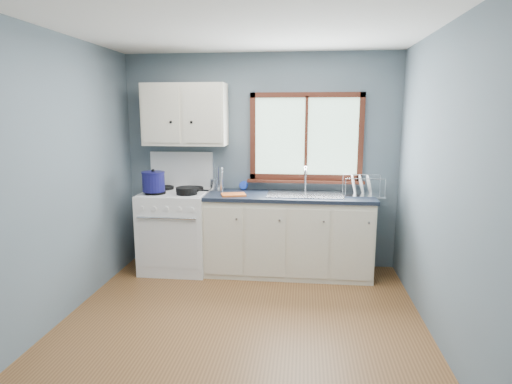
# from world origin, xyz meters

# --- Properties ---
(floor) EXTENTS (3.20, 3.60, 0.02)m
(floor) POSITION_xyz_m (0.00, 0.00, -0.01)
(floor) COLOR brown
(floor) RESTS_ON ground
(ceiling) EXTENTS (3.20, 3.60, 0.02)m
(ceiling) POSITION_xyz_m (0.00, 0.00, 2.51)
(ceiling) COLOR white
(ceiling) RESTS_ON wall_back
(wall_back) EXTENTS (3.20, 0.02, 2.50)m
(wall_back) POSITION_xyz_m (0.00, 1.81, 1.25)
(wall_back) COLOR slate
(wall_back) RESTS_ON ground
(wall_front) EXTENTS (3.20, 0.02, 2.50)m
(wall_front) POSITION_xyz_m (0.00, -1.81, 1.25)
(wall_front) COLOR slate
(wall_front) RESTS_ON ground
(wall_left) EXTENTS (0.02, 3.60, 2.50)m
(wall_left) POSITION_xyz_m (-1.61, 0.00, 1.25)
(wall_left) COLOR slate
(wall_left) RESTS_ON ground
(wall_right) EXTENTS (0.02, 3.60, 2.50)m
(wall_right) POSITION_xyz_m (1.61, 0.00, 1.25)
(wall_right) COLOR slate
(wall_right) RESTS_ON ground
(gas_range) EXTENTS (0.76, 0.69, 1.36)m
(gas_range) POSITION_xyz_m (-0.95, 1.47, 0.49)
(gas_range) COLOR white
(gas_range) RESTS_ON floor
(base_cabinets) EXTENTS (1.85, 0.60, 0.88)m
(base_cabinets) POSITION_xyz_m (0.36, 1.49, 0.41)
(base_cabinets) COLOR beige
(base_cabinets) RESTS_ON floor
(countertop) EXTENTS (1.89, 0.64, 0.04)m
(countertop) POSITION_xyz_m (0.36, 1.49, 0.90)
(countertop) COLOR black
(countertop) RESTS_ON base_cabinets
(sink) EXTENTS (0.84, 0.46, 0.44)m
(sink) POSITION_xyz_m (0.54, 1.49, 0.86)
(sink) COLOR silver
(sink) RESTS_ON countertop
(window) EXTENTS (1.36, 0.10, 1.03)m
(window) POSITION_xyz_m (0.54, 1.77, 1.48)
(window) COLOR #9EC6A8
(window) RESTS_ON wall_back
(upper_cabinets) EXTENTS (0.95, 0.35, 0.70)m
(upper_cabinets) POSITION_xyz_m (-0.85, 1.63, 1.80)
(upper_cabinets) COLOR beige
(upper_cabinets) RESTS_ON wall_back
(skillet) EXTENTS (0.39, 0.29, 0.05)m
(skillet) POSITION_xyz_m (-0.76, 1.32, 0.99)
(skillet) COLOR black
(skillet) RESTS_ON gas_range
(stockpot) EXTENTS (0.27, 0.27, 0.25)m
(stockpot) POSITION_xyz_m (-1.14, 1.30, 1.07)
(stockpot) COLOR #131250
(stockpot) RESTS_ON gas_range
(utensil_crock) EXTENTS (0.12, 0.12, 0.34)m
(utensil_crock) POSITION_xyz_m (-0.53, 1.66, 0.99)
(utensil_crock) COLOR silver
(utensil_crock) RESTS_ON countertop
(thermos) EXTENTS (0.08, 0.08, 0.29)m
(thermos) POSITION_xyz_m (-0.44, 1.56, 1.06)
(thermos) COLOR silver
(thermos) RESTS_ON countertop
(soap_bottle) EXTENTS (0.10, 0.10, 0.26)m
(soap_bottle) POSITION_xyz_m (-0.19, 1.71, 1.05)
(soap_bottle) COLOR blue
(soap_bottle) RESTS_ON countertop
(dish_towel) EXTENTS (0.31, 0.26, 0.02)m
(dish_towel) POSITION_xyz_m (-0.25, 1.36, 0.93)
(dish_towel) COLOR #D66025
(dish_towel) RESTS_ON countertop
(dish_rack) EXTENTS (0.44, 0.34, 0.23)m
(dish_rack) POSITION_xyz_m (1.16, 1.53, 0.98)
(dish_rack) COLOR silver
(dish_rack) RESTS_ON countertop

